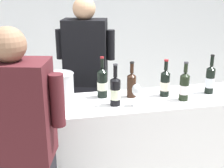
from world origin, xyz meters
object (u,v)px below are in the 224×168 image
(wine_bottle_1, at_px, (132,84))
(wine_glass, at_px, (136,91))
(wine_bottle_4, at_px, (102,83))
(wine_bottle_3, at_px, (115,91))
(wine_bottle_0, at_px, (210,79))
(person_server, at_px, (86,86))
(ice_bucket, at_px, (61,87))
(wine_bottle_2, at_px, (184,86))
(wine_bottle_5, at_px, (165,83))
(person_guest, at_px, (22,166))

(wine_bottle_1, relative_size, wine_glass, 1.71)
(wine_bottle_4, bearing_deg, wine_bottle_3, -70.89)
(wine_bottle_0, relative_size, person_server, 0.20)
(wine_glass, xyz_separation_m, ice_bucket, (-0.56, 0.23, -0.00))
(wine_bottle_0, distance_m, person_server, 1.18)
(wine_bottle_2, bearing_deg, wine_bottle_5, 133.63)
(person_server, bearing_deg, wine_bottle_1, -61.60)
(wine_bottle_0, distance_m, wine_bottle_3, 0.86)
(wine_glass, bearing_deg, wine_bottle_3, 164.07)
(wine_bottle_4, xyz_separation_m, wine_glass, (0.22, -0.24, -0.00))
(wine_bottle_5, distance_m, person_server, 0.86)
(wine_bottle_0, height_order, person_guest, person_guest)
(wine_bottle_3, height_order, person_server, person_server)
(wine_bottle_1, relative_size, wine_bottle_2, 0.95)
(wine_bottle_1, height_order, wine_glass, wine_bottle_1)
(wine_bottle_2, height_order, person_server, person_server)
(wine_bottle_0, relative_size, ice_bucket, 1.45)
(person_guest, bearing_deg, wine_bottle_0, 21.20)
(wine_bottle_0, xyz_separation_m, wine_bottle_1, (-0.68, 0.05, -0.01))
(wine_bottle_5, distance_m, wine_glass, 0.33)
(wine_bottle_2, xyz_separation_m, ice_bucket, (-0.97, 0.19, 0.00))
(wine_bottle_5, bearing_deg, person_guest, -151.56)
(wine_glass, relative_size, person_guest, 0.11)
(wine_bottle_4, height_order, wine_bottle_5, wine_bottle_4)
(wine_bottle_2, distance_m, wine_bottle_3, 0.57)
(wine_bottle_5, xyz_separation_m, person_server, (-0.59, 0.60, -0.19))
(wine_bottle_5, relative_size, person_guest, 0.20)
(wine_glass, height_order, person_guest, person_guest)
(wine_bottle_1, xyz_separation_m, person_guest, (-0.85, -0.65, -0.24))
(wine_bottle_1, relative_size, wine_bottle_3, 0.91)
(wine_bottle_1, bearing_deg, wine_bottle_4, 168.23)
(wine_bottle_2, relative_size, ice_bucket, 1.37)
(wine_bottle_4, xyz_separation_m, person_guest, (-0.62, -0.70, -0.25))
(wine_bottle_2, height_order, ice_bucket, wine_bottle_2)
(wine_glass, distance_m, person_guest, 0.99)
(wine_bottle_2, bearing_deg, wine_glass, -175.60)
(wine_bottle_0, relative_size, wine_bottle_4, 0.98)
(wine_bottle_0, bearing_deg, wine_bottle_4, 173.67)
(wine_glass, height_order, person_server, person_server)
(wine_bottle_2, bearing_deg, person_server, 134.22)
(wine_bottle_4, bearing_deg, person_guest, -131.47)
(person_guest, bearing_deg, wine_bottle_1, 37.22)
(wine_bottle_0, xyz_separation_m, wine_bottle_4, (-0.92, 0.10, 0.00))
(wine_bottle_4, relative_size, ice_bucket, 1.48)
(wine_glass, bearing_deg, wine_bottle_0, 10.96)
(wine_bottle_0, bearing_deg, wine_bottle_3, -173.96)
(wine_bottle_2, distance_m, wine_bottle_5, 0.17)
(wine_bottle_1, xyz_separation_m, wine_glass, (-0.01, -0.19, 0.01))
(person_server, height_order, person_guest, person_server)
(wine_bottle_0, distance_m, wine_bottle_5, 0.40)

